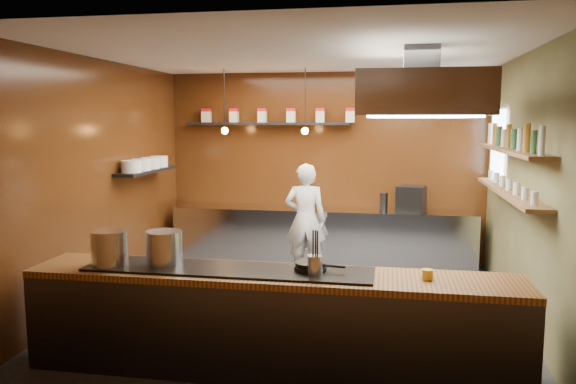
% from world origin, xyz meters
% --- Properties ---
extents(floor, '(5.00, 5.00, 0.00)m').
position_xyz_m(floor, '(0.00, 0.00, 0.00)').
color(floor, black).
rests_on(floor, ground).
extents(back_wall, '(5.00, 0.00, 5.00)m').
position_xyz_m(back_wall, '(0.00, 2.50, 1.50)').
color(back_wall, black).
rests_on(back_wall, ground).
extents(left_wall, '(0.00, 5.00, 5.00)m').
position_xyz_m(left_wall, '(-2.50, 0.00, 1.50)').
color(left_wall, black).
rests_on(left_wall, ground).
extents(right_wall, '(0.00, 5.00, 5.00)m').
position_xyz_m(right_wall, '(2.50, 0.00, 1.50)').
color(right_wall, '#4D4C2B').
rests_on(right_wall, ground).
extents(ceiling, '(5.00, 5.00, 0.00)m').
position_xyz_m(ceiling, '(0.00, 0.00, 3.00)').
color(ceiling, silver).
rests_on(ceiling, back_wall).
extents(window_pane, '(0.00, 1.00, 1.00)m').
position_xyz_m(window_pane, '(2.45, 1.70, 1.90)').
color(window_pane, white).
rests_on(window_pane, right_wall).
extents(prep_counter, '(4.60, 0.65, 0.90)m').
position_xyz_m(prep_counter, '(0.00, 2.17, 0.45)').
color(prep_counter, silver).
rests_on(prep_counter, floor).
extents(pass_counter, '(4.40, 0.72, 0.94)m').
position_xyz_m(pass_counter, '(-0.00, -1.60, 0.47)').
color(pass_counter, '#38383D').
rests_on(pass_counter, floor).
extents(tin_shelf, '(2.60, 0.26, 0.04)m').
position_xyz_m(tin_shelf, '(-0.90, 2.36, 2.20)').
color(tin_shelf, black).
rests_on(tin_shelf, back_wall).
extents(plate_shelf, '(0.30, 1.40, 0.04)m').
position_xyz_m(plate_shelf, '(-2.34, 1.00, 1.55)').
color(plate_shelf, black).
rests_on(plate_shelf, left_wall).
extents(bottle_shelf_upper, '(0.26, 2.80, 0.04)m').
position_xyz_m(bottle_shelf_upper, '(2.34, 0.30, 1.92)').
color(bottle_shelf_upper, brown).
rests_on(bottle_shelf_upper, right_wall).
extents(bottle_shelf_lower, '(0.26, 2.80, 0.04)m').
position_xyz_m(bottle_shelf_lower, '(2.34, 0.30, 1.45)').
color(bottle_shelf_lower, brown).
rests_on(bottle_shelf_lower, right_wall).
extents(extractor_hood, '(1.20, 2.00, 0.72)m').
position_xyz_m(extractor_hood, '(1.30, -0.40, 2.51)').
color(extractor_hood, '#38383D').
rests_on(extractor_hood, ceiling).
extents(pendant_left, '(0.10, 0.10, 0.95)m').
position_xyz_m(pendant_left, '(-1.40, 1.70, 2.15)').
color(pendant_left, black).
rests_on(pendant_left, ceiling).
extents(pendant_right, '(0.10, 0.10, 0.95)m').
position_xyz_m(pendant_right, '(-0.20, 1.70, 2.15)').
color(pendant_right, black).
rests_on(pendant_right, ceiling).
extents(storage_tins, '(2.43, 0.13, 0.22)m').
position_xyz_m(storage_tins, '(-0.75, 2.36, 2.33)').
color(storage_tins, beige).
rests_on(storage_tins, tin_shelf).
extents(plate_stacks, '(0.26, 1.16, 0.16)m').
position_xyz_m(plate_stacks, '(-2.34, 1.00, 1.65)').
color(plate_stacks, white).
rests_on(plate_stacks, plate_shelf).
extents(bottles, '(0.06, 2.66, 0.24)m').
position_xyz_m(bottles, '(2.34, 0.30, 2.06)').
color(bottles, silver).
rests_on(bottles, bottle_shelf_upper).
extents(wine_glasses, '(0.07, 2.37, 0.13)m').
position_xyz_m(wine_glasses, '(2.34, 0.30, 1.53)').
color(wine_glasses, silver).
rests_on(wine_glasses, bottle_shelf_lower).
extents(stockpot_large, '(0.35, 0.35, 0.32)m').
position_xyz_m(stockpot_large, '(-1.49, -1.69, 1.10)').
color(stockpot_large, '#B9BBC0').
rests_on(stockpot_large, pass_counter).
extents(stockpot_small, '(0.34, 0.34, 0.31)m').
position_xyz_m(stockpot_small, '(-1.01, -1.58, 1.10)').
color(stockpot_small, silver).
rests_on(stockpot_small, pass_counter).
extents(utensil_crock, '(0.15, 0.15, 0.17)m').
position_xyz_m(utensil_crock, '(0.40, -1.68, 1.02)').
color(utensil_crock, silver).
rests_on(utensil_crock, pass_counter).
extents(frying_pan, '(0.46, 0.29, 0.07)m').
position_xyz_m(frying_pan, '(0.34, -1.54, 0.98)').
color(frying_pan, black).
rests_on(frying_pan, pass_counter).
extents(butter_jar, '(0.10, 0.10, 0.09)m').
position_xyz_m(butter_jar, '(1.34, -1.58, 0.96)').
color(butter_jar, yellow).
rests_on(butter_jar, pass_counter).
extents(espresso_machine, '(0.47, 0.46, 0.39)m').
position_xyz_m(espresso_machine, '(1.34, 2.12, 1.09)').
color(espresso_machine, black).
rests_on(espresso_machine, prep_counter).
extents(chef, '(0.63, 0.44, 1.64)m').
position_xyz_m(chef, '(-0.18, 1.64, 0.82)').
color(chef, white).
rests_on(chef, floor).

